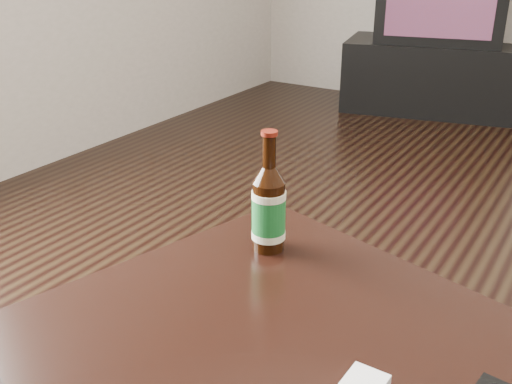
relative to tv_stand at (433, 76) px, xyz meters
The scene contains 2 objects.
tv_stand is the anchor object (origin of this frame).
beer_bottle 2.98m from the tv_stand, 80.12° to the right, with size 0.09×0.09×0.25m.
Camera 1 is at (-0.13, -1.01, 1.06)m, focal length 42.00 mm.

